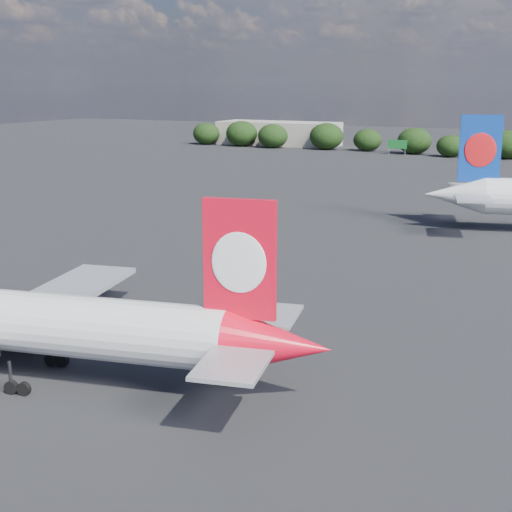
% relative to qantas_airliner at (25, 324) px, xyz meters
% --- Properties ---
extents(ground, '(500.00, 500.00, 0.00)m').
position_rel_qantas_airliner_xyz_m(ground, '(-3.47, 60.99, -4.36)').
color(ground, black).
rests_on(ground, ground).
extents(qantas_airliner, '(43.61, 41.69, 14.30)m').
position_rel_qantas_airliner_xyz_m(qantas_airliner, '(0.00, 0.00, 0.00)').
color(qantas_airliner, silver).
rests_on(qantas_airliner, ground).
extents(terminal_building, '(42.00, 16.00, 8.00)m').
position_rel_qantas_airliner_xyz_m(terminal_building, '(-68.47, 192.99, -0.36)').
color(terminal_building, gray).
rests_on(terminal_building, ground).
extents(highway_sign, '(6.00, 0.30, 4.50)m').
position_rel_qantas_airliner_xyz_m(highway_sign, '(-21.47, 176.99, -1.23)').
color(highway_sign, '#146524').
rests_on(highway_sign, ground).
extents(billboard_yellow, '(5.00, 0.30, 5.50)m').
position_rel_qantas_airliner_xyz_m(billboard_yellow, '(8.53, 182.99, -0.49)').
color(billboard_yellow, yellow).
rests_on(billboard_yellow, ground).
extents(horizon_treeline, '(200.87, 15.27, 9.00)m').
position_rel_qantas_airliner_xyz_m(horizon_treeline, '(5.66, 181.47, -0.29)').
color(horizon_treeline, black).
rests_on(horizon_treeline, ground).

